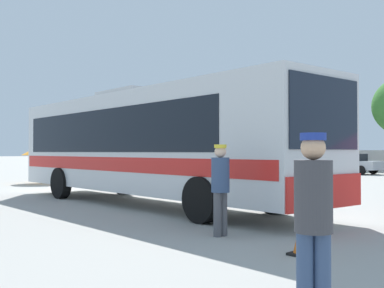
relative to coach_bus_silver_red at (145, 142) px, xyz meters
The scene contains 10 objects.
ground_plane 10.61m from the coach_bus_silver_red, 88.62° to the left, with size 300.00×300.00×0.00m, color #A3A099.
coach_bus_silver_red is the anchor object (origin of this frame).
attendant_by_bus_door 5.84m from the coach_bus_silver_red, 24.48° to the right, with size 0.35×0.35×1.72m.
passenger_waiting_on_apron 10.32m from the coach_bus_silver_red, 29.92° to the right, with size 0.50×0.50×1.76m.
vendor_umbrella_near_gate_orange 11.43m from the coach_bus_silver_red, 167.21° to the left, with size 2.56×2.56×2.11m.
parked_car_leftmost_red 26.33m from the coach_bus_silver_red, 115.78° to the left, with size 4.03×2.03×1.47m.
parked_car_second_silver 23.36m from the coach_bus_silver_red, 103.01° to the left, with size 4.48×2.07×1.43m.
utility_pole_near 33.95m from the coach_bus_silver_red, 118.18° to the left, with size 1.79×0.43×8.32m.
roadside_tree_left 32.50m from the coach_bus_silver_red, 112.09° to the left, with size 5.92×5.92×7.48m.
traffic_cone_on_apron 7.88m from the coach_bus_silver_red, 20.47° to the right, with size 0.36×0.36×0.64m.
Camera 1 is at (11.01, -9.41, 1.59)m, focal length 44.27 mm.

